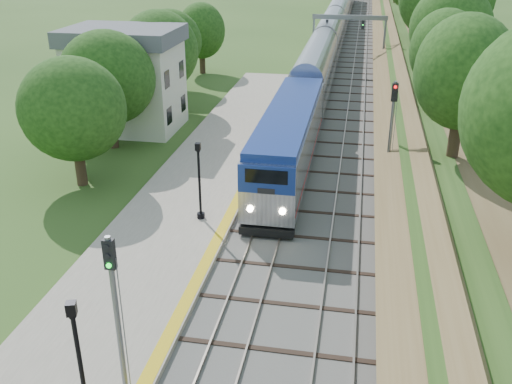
% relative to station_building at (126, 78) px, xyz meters
% --- Properties ---
extents(trackbed, '(9.50, 170.00, 0.28)m').
position_rel_station_building_xyz_m(trackbed, '(16.00, 30.00, -4.02)').
color(trackbed, '#4C4944').
rests_on(trackbed, ground).
extents(platform, '(6.40, 68.00, 0.38)m').
position_rel_station_building_xyz_m(platform, '(8.80, -14.00, -3.90)').
color(platform, gray).
rests_on(platform, ground).
extents(yellow_stripe, '(0.55, 68.00, 0.01)m').
position_rel_station_building_xyz_m(yellow_stripe, '(11.65, -14.00, -3.70)').
color(yellow_stripe, gold).
rests_on(yellow_stripe, platform).
extents(embankment, '(10.64, 170.00, 11.70)m').
position_rel_station_building_xyz_m(embankment, '(24.35, 30.00, -2.14)').
color(embankment, brown).
rests_on(embankment, ground).
extents(station_building, '(8.60, 6.60, 8.00)m').
position_rel_station_building_xyz_m(station_building, '(0.00, 0.00, 0.00)').
color(station_building, beige).
rests_on(station_building, ground).
extents(signal_gantry, '(8.40, 0.38, 6.20)m').
position_rel_station_building_xyz_m(signal_gantry, '(16.47, 24.99, 0.73)').
color(signal_gantry, slate).
rests_on(signal_gantry, ground).
extents(trees_behind_platform, '(7.82, 53.32, 7.21)m').
position_rel_station_building_xyz_m(trees_behind_platform, '(2.83, -9.33, 0.44)').
color(trees_behind_platform, '#332316').
rests_on(trees_behind_platform, ground).
extents(train, '(2.94, 117.79, 4.32)m').
position_rel_station_building_xyz_m(train, '(14.00, 41.31, -1.87)').
color(train, black).
rests_on(train, trackbed).
extents(lamppost_mid, '(0.45, 0.45, 4.58)m').
position_rel_station_building_xyz_m(lamppost_mid, '(10.56, -29.75, -1.66)').
color(lamppost_mid, black).
rests_on(lamppost_mid, platform).
extents(lamppost_far, '(0.43, 0.43, 4.31)m').
position_rel_station_building_xyz_m(lamppost_far, '(10.20, -15.31, -1.79)').
color(lamppost_far, black).
rests_on(lamppost_far, platform).
extents(signal_platform, '(0.34, 0.27, 5.88)m').
position_rel_station_building_xyz_m(signal_platform, '(11.10, -28.11, -0.10)').
color(signal_platform, slate).
rests_on(signal_platform, platform).
extents(signal_farside, '(0.36, 0.29, 6.64)m').
position_rel_station_building_xyz_m(signal_farside, '(20.20, -8.60, 0.09)').
color(signal_farside, slate).
rests_on(signal_farside, ground).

